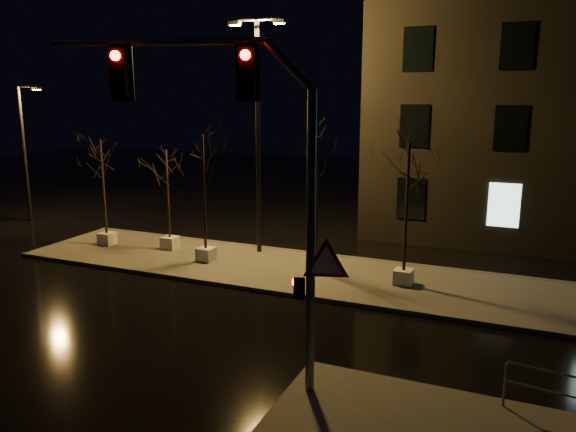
% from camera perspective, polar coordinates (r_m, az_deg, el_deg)
% --- Properties ---
extents(ground, '(90.00, 90.00, 0.00)m').
position_cam_1_polar(ground, '(17.51, -9.12, -11.08)').
color(ground, black).
rests_on(ground, ground).
extents(median, '(22.00, 5.00, 0.15)m').
position_cam_1_polar(median, '(22.45, -0.95, -5.40)').
color(median, '#4E4C46').
rests_on(median, ground).
extents(tree_0, '(1.80, 1.80, 4.87)m').
position_cam_1_polar(tree_0, '(26.35, -18.40, 5.04)').
color(tree_0, silver).
rests_on(tree_0, median).
extents(tree_1, '(1.80, 1.80, 4.52)m').
position_cam_1_polar(tree_1, '(24.88, -12.22, 4.36)').
color(tree_1, silver).
rests_on(tree_1, median).
extents(tree_2, '(1.80, 1.80, 5.34)m').
position_cam_1_polar(tree_2, '(22.69, -8.63, 5.34)').
color(tree_2, silver).
rests_on(tree_2, median).
extents(tree_3, '(1.80, 1.80, 5.36)m').
position_cam_1_polar(tree_3, '(21.09, 3.00, 4.98)').
color(tree_3, silver).
rests_on(tree_3, median).
extents(tree_4, '(1.80, 1.80, 5.25)m').
position_cam_1_polar(tree_4, '(19.99, 12.10, 4.08)').
color(tree_4, silver).
rests_on(tree_4, median).
extents(traffic_signal_mast, '(6.20, 2.07, 7.91)m').
position_cam_1_polar(traffic_signal_mast, '(12.18, -3.66, 4.89)').
color(traffic_signal_mast, '#5A5C61').
rests_on(traffic_signal_mast, sidewalk_corner).
extents(streetlight_main, '(2.43, 0.42, 9.71)m').
position_cam_1_polar(streetlight_main, '(23.75, -3.09, 9.53)').
color(streetlight_main, black).
rests_on(streetlight_main, median).
extents(streetlight_far, '(1.43, 0.45, 7.32)m').
position_cam_1_polar(streetlight_far, '(33.67, -25.10, 6.27)').
color(streetlight_far, black).
rests_on(streetlight_far, ground).
extents(guard_rail_a, '(2.50, 0.43, 1.09)m').
position_cam_1_polar(guard_rail_a, '(13.51, 26.57, -15.68)').
color(guard_rail_a, '#5A5C61').
rests_on(guard_rail_a, sidewalk_corner).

